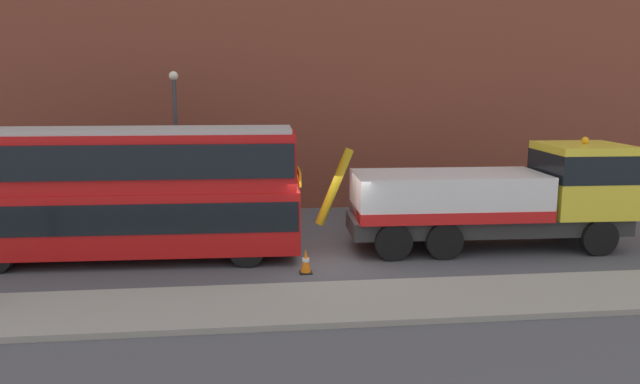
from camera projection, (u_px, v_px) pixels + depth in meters
ground_plane at (326, 256)px, 18.85m from camera, size 120.00×120.00×0.00m
near_kerb at (347, 302)px, 14.73m from camera, size 60.00×2.80×0.15m
building_facade at (304, 18)px, 25.15m from camera, size 60.00×1.50×16.00m
recovery_tow_truck at (501, 196)px, 19.54m from camera, size 10.18×2.89×3.67m
double_decker_bus at (118, 189)px, 18.14m from camera, size 11.10×2.86×4.06m
traffic_cone_near_bus at (306, 262)px, 17.15m from camera, size 0.36×0.36×0.72m
street_lamp at (176, 133)px, 23.28m from camera, size 0.36×0.36×5.83m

